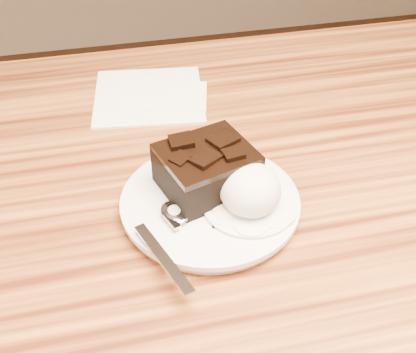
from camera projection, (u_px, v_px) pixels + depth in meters
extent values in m
cylinder|color=white|center=(210.00, 204.00, 0.59)|extent=(0.20, 0.20, 0.02)
cube|color=black|center=(207.00, 171.00, 0.58)|extent=(0.12, 0.11, 0.04)
ellipsoid|color=white|center=(250.00, 189.00, 0.56)|extent=(0.07, 0.07, 0.05)
cylinder|color=white|center=(249.00, 205.00, 0.57)|extent=(0.10, 0.10, 0.00)
cube|color=white|center=(149.00, 95.00, 0.77)|extent=(0.18, 0.18, 0.01)
cube|color=black|center=(264.00, 212.00, 0.56)|extent=(0.01, 0.01, 0.00)
cube|color=black|center=(215.00, 226.00, 0.55)|extent=(0.01, 0.01, 0.00)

